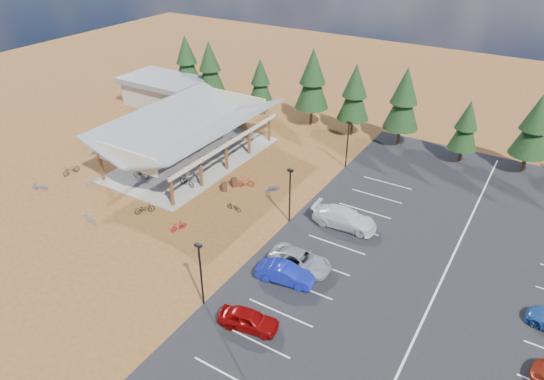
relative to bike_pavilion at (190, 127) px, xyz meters
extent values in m
plane|color=brown|center=(10.00, -7.00, -3.82)|extent=(140.00, 140.00, 0.00)
cube|color=black|center=(28.50, -4.00, -3.80)|extent=(27.00, 44.00, 0.04)
cube|color=gray|center=(0.00, 0.00, -3.77)|extent=(10.60, 18.60, 0.10)
cube|color=brown|center=(-4.60, -8.40, -2.22)|extent=(0.25, 0.25, 3.00)
cube|color=brown|center=(-4.60, -4.20, -2.22)|extent=(0.25, 0.25, 3.00)
cube|color=brown|center=(-4.60, 0.00, -2.22)|extent=(0.25, 0.25, 3.00)
cube|color=brown|center=(-4.60, 4.20, -2.22)|extent=(0.25, 0.25, 3.00)
cube|color=brown|center=(-4.60, 8.40, -2.22)|extent=(0.25, 0.25, 3.00)
cube|color=brown|center=(4.60, -8.40, -2.22)|extent=(0.25, 0.25, 3.00)
cube|color=brown|center=(4.60, -4.20, -2.22)|extent=(0.25, 0.25, 3.00)
cube|color=brown|center=(4.60, 0.00, -2.22)|extent=(0.25, 0.25, 3.00)
cube|color=brown|center=(4.60, 4.20, -2.22)|extent=(0.25, 0.25, 3.00)
cube|color=brown|center=(4.60, 8.40, -2.22)|extent=(0.25, 0.25, 3.00)
cube|color=beige|center=(-5.00, 0.00, -0.72)|extent=(0.22, 18.00, 0.35)
cube|color=beige|center=(5.00, 0.00, -0.72)|extent=(0.22, 18.00, 0.35)
cube|color=slate|center=(-2.90, 0.00, 0.18)|extent=(5.85, 19.40, 2.13)
cube|color=slate|center=(2.90, 0.00, 0.18)|extent=(5.85, 19.40, 2.13)
cube|color=beige|center=(0.00, -9.00, 0.08)|extent=(7.50, 0.15, 1.80)
cube|color=beige|center=(0.00, 9.00, 0.08)|extent=(7.50, 0.15, 1.80)
cube|color=#ADA593|center=(-14.00, 11.00, -2.22)|extent=(10.00, 6.00, 3.20)
cube|color=slate|center=(-14.00, 11.00, -0.27)|extent=(11.00, 7.00, 0.70)
cylinder|color=black|center=(15.00, -17.00, -1.32)|extent=(0.14, 0.14, 5.00)
cube|color=black|center=(15.00, -17.00, 1.23)|extent=(0.50, 0.25, 0.18)
cylinder|color=black|center=(15.00, -5.00, -1.32)|extent=(0.14, 0.14, 5.00)
cube|color=black|center=(15.00, -5.00, 1.23)|extent=(0.50, 0.25, 0.18)
cylinder|color=black|center=(15.00, 7.00, -1.32)|extent=(0.14, 0.14, 5.00)
cube|color=black|center=(15.00, 7.00, 1.23)|extent=(0.50, 0.25, 0.18)
cylinder|color=#402317|center=(6.99, -3.74, -3.37)|extent=(0.60, 0.60, 0.90)
cylinder|color=#402317|center=(7.27, -2.48, -3.37)|extent=(0.60, 0.60, 0.90)
cylinder|color=#382314|center=(-13.30, 15.39, -2.75)|extent=(0.36, 0.36, 2.15)
cone|color=black|center=(-13.30, 15.39, 0.92)|extent=(3.79, 3.79, 5.17)
cone|color=black|center=(-13.30, 15.39, 3.07)|extent=(2.93, 2.93, 3.88)
cylinder|color=#382314|center=(-8.38, 14.32, -2.74)|extent=(0.36, 0.36, 2.17)
cone|color=black|center=(-8.38, 14.32, 0.94)|extent=(3.81, 3.81, 5.20)
cone|color=black|center=(-8.38, 14.32, 3.10)|extent=(2.94, 2.94, 3.90)
cylinder|color=#382314|center=(-0.86, 15.10, -2.92)|extent=(0.36, 0.36, 1.82)
cone|color=black|center=(-0.86, 15.10, 0.17)|extent=(3.20, 3.20, 4.36)
cone|color=black|center=(-0.86, 15.10, 1.99)|extent=(2.47, 2.47, 3.27)
cylinder|color=#382314|center=(6.50, 15.33, -2.65)|extent=(0.36, 0.36, 2.36)
cone|color=black|center=(6.50, 15.33, 1.36)|extent=(4.15, 4.15, 5.65)
cone|color=black|center=(6.50, 15.33, 3.71)|extent=(3.20, 3.20, 4.24)
cylinder|color=#382314|center=(12.12, 15.07, -2.76)|extent=(0.36, 0.36, 2.13)
cone|color=black|center=(12.12, 15.07, 0.86)|extent=(3.75, 3.75, 5.11)
cone|color=black|center=(12.12, 15.07, 2.99)|extent=(2.90, 2.90, 3.83)
cylinder|color=#382314|center=(17.90, 15.18, -2.70)|extent=(0.36, 0.36, 2.24)
cone|color=black|center=(17.90, 15.18, 1.11)|extent=(3.94, 3.94, 5.38)
cone|color=black|center=(17.90, 15.18, 3.35)|extent=(3.05, 3.05, 4.03)
cylinder|color=#382314|center=(24.96, 14.43, -2.97)|extent=(0.36, 0.36, 1.71)
cone|color=black|center=(24.96, 14.43, -0.06)|extent=(3.01, 3.01, 4.11)
cone|color=black|center=(24.96, 14.43, 1.65)|extent=(2.33, 2.33, 3.08)
cylinder|color=#382314|center=(31.08, 15.52, -2.78)|extent=(0.36, 0.36, 2.08)
cone|color=black|center=(31.08, 15.52, 0.75)|extent=(3.66, 3.66, 4.99)
cone|color=black|center=(31.08, 15.52, 2.83)|extent=(2.83, 2.83, 3.74)
imported|color=black|center=(-1.62, -6.16, -3.28)|extent=(1.77, 1.12, 0.88)
imported|color=#9A9EA2|center=(-2.74, -1.63, -3.18)|extent=(1.89, 0.85, 1.10)
imported|color=navy|center=(-1.84, 0.68, -3.26)|extent=(1.79, 0.64, 0.94)
imported|color=maroon|center=(-2.00, 6.08, -3.19)|extent=(1.85, 0.95, 1.07)
imported|color=black|center=(3.38, -4.97, -3.23)|extent=(1.95, 0.84, 0.99)
imported|color=gray|center=(2.96, -4.15, -3.18)|extent=(1.84, 0.72, 1.08)
imported|color=navy|center=(1.76, 2.71, -3.30)|extent=(1.69, 0.80, 0.85)
imported|color=maroon|center=(2.11, 7.02, -3.21)|extent=(1.77, 0.78, 1.03)
imported|color=black|center=(-8.48, -9.20, -3.33)|extent=(0.82, 1.94, 0.99)
imported|color=gray|center=(-4.89, -9.37, -3.34)|extent=(0.94, 1.68, 0.97)
imported|color=navy|center=(-8.40, -12.97, -3.42)|extent=(1.61, 1.18, 0.81)
imported|color=#9F0A12|center=(7.65, -11.14, -3.37)|extent=(0.91, 1.55, 0.90)
imported|color=black|center=(3.25, -10.66, -3.35)|extent=(1.56, 1.85, 0.95)
imported|color=gray|center=(0.30, -14.31, -3.33)|extent=(1.66, 0.49, 1.00)
imported|color=#182998|center=(11.14, -1.50, -3.42)|extent=(1.12, 1.63, 0.81)
imported|color=#9B3117|center=(8.32, -2.03, -3.27)|extent=(1.87, 1.31, 1.10)
imported|color=black|center=(9.85, -6.12, -3.43)|extent=(1.52, 0.56, 0.80)
imported|color=#7C0605|center=(18.91, -17.19, -3.10)|extent=(4.24, 2.40, 1.36)
imported|color=#15229D|center=(18.67, -12.02, -3.07)|extent=(4.52, 2.21, 1.43)
imported|color=gray|center=(18.85, -10.07, -3.10)|extent=(4.95, 2.34, 1.37)
imported|color=silver|center=(19.41, -3.20, -2.97)|extent=(5.71, 2.60, 1.62)
camera|label=1|loc=(32.17, -35.89, 20.09)|focal=32.00mm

